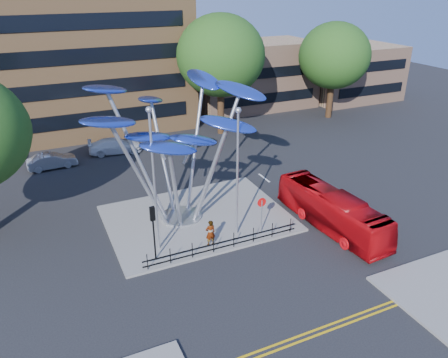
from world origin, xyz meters
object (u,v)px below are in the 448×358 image
street_lamp_left (153,169)px  parked_car_right (115,146)px  leaf_sculpture (175,122)px  red_bus (332,210)px  traffic_light_island (153,222)px  no_entry_sign_island (262,209)px  parked_car_mid (52,161)px  pedestrian (210,233)px  tree_far (334,56)px  tree_right (221,56)px  street_lamp_right (237,162)px

street_lamp_left → parked_car_right: street_lamp_left is taller
leaf_sculpture → street_lamp_left: (-2.43, -3.18, -1.52)m
red_bus → street_lamp_left: bearing=165.3°
leaf_sculpture → red_bus: 11.62m
street_lamp_left → red_bus: bearing=-11.0°
traffic_light_island → parked_car_right: traffic_light_island is taller
no_entry_sign_island → traffic_light_island: bearing=-179.9°
leaf_sculpture → parked_car_mid: (-7.11, 12.83, -6.20)m
street_lamp_left → pedestrian: 5.37m
parked_car_right → tree_far: bearing=-80.7°
parked_car_mid → parked_car_right: bearing=-80.5°
red_bus → tree_right: bearing=82.5°
parked_car_mid → parked_car_right: 5.91m
tree_far → tree_right: bearing=-180.0°
leaf_sculpture → pedestrian: bearing=-82.6°
street_lamp_right → tree_far: bearing=41.5°
tree_far → leaf_sculpture: 28.53m
street_lamp_left → pedestrian: (2.98, -1.00, -4.35)m
leaf_sculpture → parked_car_right: (-1.36, 14.19, -6.17)m
tree_far → street_lamp_left: size_ratio=1.23×
parked_car_right → pedestrian: bearing=-167.4°
leaf_sculpture → pedestrian: size_ratio=7.45×
leaf_sculpture → parked_car_right: leaf_sculpture is taller
red_bus → parked_car_right: bearing=113.5°
street_lamp_left → parked_car_mid: street_lamp_left is taller
street_lamp_right → pedestrian: street_lamp_right is taller
parked_car_mid → pedestrian: bearing=-159.5°
parked_car_mid → parked_car_right: parked_car_right is taller
no_entry_sign_island → street_lamp_right: bearing=162.1°
traffic_light_island → no_entry_sign_island: bearing=0.1°
tree_far → parked_car_right: size_ratio=2.23×
street_lamp_right → traffic_light_island: street_lamp_right is taller
traffic_light_island → no_entry_sign_island: size_ratio=1.40×
street_lamp_right → parked_car_mid: 19.64m
street_lamp_left → parked_car_mid: size_ratio=2.15×
red_bus → traffic_light_island: bearing=170.6°
parked_car_mid → parked_car_right: (5.75, 1.36, 0.03)m
street_lamp_left → traffic_light_island: size_ratio=2.57×
no_entry_sign_island → red_bus: (4.60, -1.18, -0.54)m
street_lamp_left → pedestrian: size_ratio=5.16×
street_lamp_right → parked_car_right: (-3.93, 17.87, -4.39)m
no_entry_sign_island → parked_car_right: no_entry_sign_island is taller
red_bus → parked_car_right: red_bus is taller
leaf_sculpture → red_bus: leaf_sculpture is taller
street_lamp_right → parked_car_right: street_lamp_right is taller
pedestrian → parked_car_mid: (-7.65, 17.01, -0.33)m
street_lamp_right → parked_car_mid: bearing=120.4°
street_lamp_left → pedestrian: street_lamp_left is taller
parked_car_right → street_lamp_left: bearing=-176.8°
pedestrian → leaf_sculpture: bearing=-83.1°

